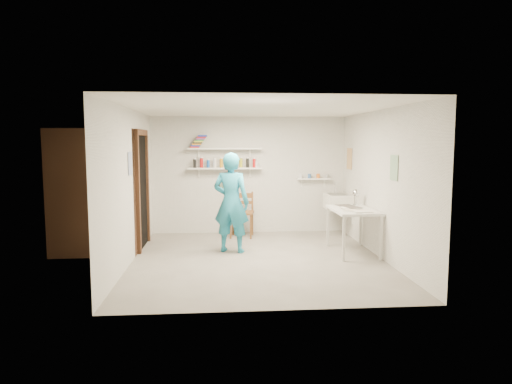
{
  "coord_description": "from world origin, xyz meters",
  "views": [
    {
      "loc": [
        -0.61,
        -7.15,
        1.88
      ],
      "look_at": [
        0.0,
        0.4,
        1.05
      ],
      "focal_mm": 32.0,
      "sensor_mm": 36.0,
      "label": 1
    }
  ],
  "objects": [
    {
      "name": "papers",
      "position": [
        1.64,
        0.3,
        0.77
      ],
      "size": [
        0.3,
        0.22,
        0.03
      ],
      "color": "silver",
      "rests_on": "work_table"
    },
    {
      "name": "wall_back",
      "position": [
        0.0,
        2.26,
        1.2
      ],
      "size": [
        4.0,
        0.02,
        2.4
      ],
      "primitive_type": "cube",
      "color": "silver",
      "rests_on": "ground"
    },
    {
      "name": "ledge_shelf",
      "position": [
        1.35,
        2.17,
        1.12
      ],
      "size": [
        0.7,
        0.14,
        0.03
      ],
      "primitive_type": "cube",
      "color": "white",
      "rests_on": "wall_back"
    },
    {
      "name": "ceiling",
      "position": [
        0.0,
        0.0,
        2.41
      ],
      "size": [
        4.0,
        4.5,
        0.02
      ],
      "primitive_type": "cube",
      "color": "silver",
      "rests_on": "wall_back"
    },
    {
      "name": "poster_right_a",
      "position": [
        1.99,
        1.8,
        1.55
      ],
      "size": [
        0.01,
        0.34,
        0.42
      ],
      "primitive_type": "cube",
      "color": "#995933",
      "rests_on": "wall_right"
    },
    {
      "name": "door_lintel",
      "position": [
        -1.97,
        1.05,
        2.05
      ],
      "size": [
        0.06,
        1.05,
        0.1
      ],
      "primitive_type": "cube",
      "color": "brown",
      "rests_on": "wall_left"
    },
    {
      "name": "doorway_recess",
      "position": [
        -1.99,
        1.05,
        1.0
      ],
      "size": [
        0.02,
        0.9,
        2.0
      ],
      "primitive_type": "cube",
      "color": "black",
      "rests_on": "wall_left"
    },
    {
      "name": "man",
      "position": [
        -0.41,
        0.55,
        0.86
      ],
      "size": [
        0.72,
        0.59,
        1.71
      ],
      "primitive_type": "imported",
      "rotation": [
        0.0,
        0.0,
        2.81
      ],
      "color": "teal",
      "rests_on": "ground"
    },
    {
      "name": "wall_front",
      "position": [
        0.0,
        -2.26,
        1.2
      ],
      "size": [
        4.0,
        0.02,
        2.4
      ],
      "primitive_type": "cube",
      "color": "silver",
      "rests_on": "ground"
    },
    {
      "name": "wall_right",
      "position": [
        2.01,
        0.0,
        1.2
      ],
      "size": [
        0.02,
        4.5,
        2.4
      ],
      "primitive_type": "cube",
      "color": "silver",
      "rests_on": "ground"
    },
    {
      "name": "desk_lamp",
      "position": [
        1.83,
        0.75,
        0.98
      ],
      "size": [
        0.14,
        0.14,
        0.14
      ],
      "primitive_type": "sphere",
      "color": "silver",
      "rests_on": "work_table"
    },
    {
      "name": "shelf_lower",
      "position": [
        -0.5,
        2.13,
        1.35
      ],
      "size": [
        1.5,
        0.22,
        0.03
      ],
      "primitive_type": "cube",
      "color": "white",
      "rests_on": "wall_back"
    },
    {
      "name": "poster_right_b",
      "position": [
        1.99,
        -0.55,
        1.5
      ],
      "size": [
        0.01,
        0.3,
        0.38
      ],
      "primitive_type": "cube",
      "color": "#3F724C",
      "rests_on": "wall_right"
    },
    {
      "name": "wall_clock",
      "position": [
        -0.48,
        0.76,
        1.14
      ],
      "size": [
        0.3,
        0.13,
        0.31
      ],
      "primitive_type": "cylinder",
      "rotation": [
        1.57,
        0.0,
        -0.34
      ],
      "color": "#CBB78A",
      "rests_on": "man"
    },
    {
      "name": "work_table",
      "position": [
        1.64,
        0.3,
        0.38
      ],
      "size": [
        0.68,
        1.14,
        0.76
      ],
      "primitive_type": "cube",
      "color": "silver",
      "rests_on": "ground"
    },
    {
      "name": "book_stack",
      "position": [
        -1.02,
        2.13,
        1.89
      ],
      "size": [
        0.34,
        0.14,
        0.25
      ],
      "color": "red",
      "rests_on": "shelf_upper"
    },
    {
      "name": "door_jamb_far",
      "position": [
        -1.97,
        1.55,
        1.0
      ],
      "size": [
        0.06,
        0.1,
        2.0
      ],
      "primitive_type": "cube",
      "color": "brown",
      "rests_on": "ground"
    },
    {
      "name": "wooden_chair",
      "position": [
        -0.17,
        1.78,
        0.49
      ],
      "size": [
        0.52,
        0.5,
        0.98
      ],
      "primitive_type": "cube",
      "rotation": [
        0.0,
        0.0,
        -0.16
      ],
      "color": "brown",
      "rests_on": "ground"
    },
    {
      "name": "belfast_sink",
      "position": [
        1.75,
        1.7,
        0.7
      ],
      "size": [
        0.48,
        0.6,
        0.3
      ],
      "primitive_type": "cube",
      "color": "white",
      "rests_on": "wall_right"
    },
    {
      "name": "wall_left",
      "position": [
        -2.01,
        0.0,
        1.2
      ],
      "size": [
        0.02,
        4.5,
        2.4
      ],
      "primitive_type": "cube",
      "color": "silver",
      "rests_on": "ground"
    },
    {
      "name": "corridor_box",
      "position": [
        -2.7,
        1.05,
        1.05
      ],
      "size": [
        1.4,
        1.5,
        2.1
      ],
      "primitive_type": "cube",
      "color": "brown",
      "rests_on": "ground"
    },
    {
      "name": "door_jamb_near",
      "position": [
        -1.97,
        0.55,
        1.0
      ],
      "size": [
        0.06,
        0.1,
        2.0
      ],
      "primitive_type": "cube",
      "color": "brown",
      "rests_on": "ground"
    },
    {
      "name": "floor",
      "position": [
        0.0,
        0.0,
        -0.01
      ],
      "size": [
        4.0,
        4.5,
        0.02
      ],
      "primitive_type": "cube",
      "color": "slate",
      "rests_on": "ground"
    },
    {
      "name": "poster_left",
      "position": [
        -1.99,
        0.05,
        1.55
      ],
      "size": [
        0.01,
        0.28,
        0.36
      ],
      "primitive_type": "cube",
      "color": "#334C7F",
      "rests_on": "wall_left"
    },
    {
      "name": "spray_cans",
      "position": [
        -0.5,
        2.13,
        1.45
      ],
      "size": [
        1.32,
        0.06,
        0.17
      ],
      "color": "black",
      "rests_on": "shelf_lower"
    },
    {
      "name": "ledge_pots",
      "position": [
        1.35,
        2.17,
        1.18
      ],
      "size": [
        0.48,
        0.07,
        0.09
      ],
      "color": "silver",
      "rests_on": "ledge_shelf"
    },
    {
      "name": "shelf_upper",
      "position": [
        -0.5,
        2.13,
        1.75
      ],
      "size": [
        1.5,
        0.22,
        0.03
      ],
      "primitive_type": "cube",
      "color": "white",
      "rests_on": "wall_back"
    }
  ]
}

